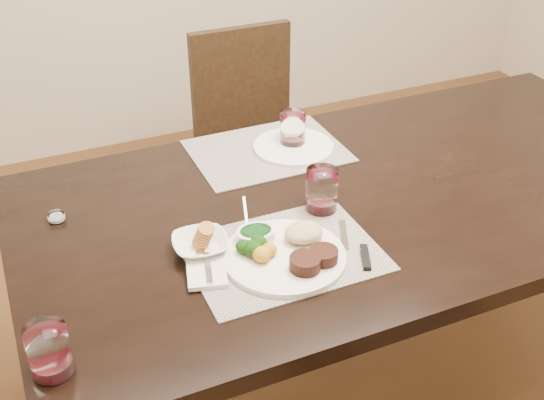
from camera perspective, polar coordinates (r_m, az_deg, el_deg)
name	(u,v)px	position (r m, az deg, el deg)	size (l,w,h in m)	color
ground_plane	(357,375)	(2.43, 7.15, -14.31)	(4.50, 4.50, 0.00)	#4C2C18
dining_table	(373,213)	(1.99, 8.45, -1.08)	(2.00, 1.00, 0.75)	black
chair_far	(252,130)	(2.79, -1.71, 5.88)	(0.42, 0.42, 0.90)	black
placemat_near	(283,254)	(1.67, 0.94, -4.51)	(0.46, 0.34, 0.00)	gray
placemat_far	(267,151)	(2.12, -0.40, 4.14)	(0.46, 0.34, 0.00)	gray
dinner_plate	(290,252)	(1.65, 1.53, -4.39)	(0.30, 0.30, 0.05)	silver
napkin_fork	(206,266)	(1.63, -5.56, -5.49)	(0.13, 0.18, 0.02)	silver
steak_knife	(360,252)	(1.68, 7.37, -4.30)	(0.07, 0.22, 0.01)	silver
cracker_bowl	(200,244)	(1.68, -6.02, -3.68)	(0.15, 0.15, 0.06)	silver
sauce_ramekin	(256,236)	(1.69, -1.37, -3.02)	(0.10, 0.15, 0.08)	silver
wine_glass_near	(322,192)	(1.81, 4.17, 0.68)	(0.09, 0.09, 0.12)	white
far_plate	(293,147)	(2.13, 1.79, 4.48)	(0.25, 0.25, 0.01)	silver
wine_glass_far	(293,131)	(2.13, 1.74, 5.80)	(0.08, 0.08, 0.11)	white
wine_glass_side	(49,353)	(1.42, -18.12, -12.07)	(0.08, 0.08, 0.11)	white
salt_cellar	(56,217)	(1.88, -17.59, -1.40)	(0.05, 0.05, 0.02)	white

